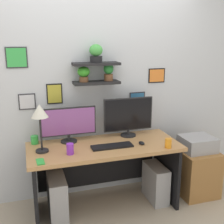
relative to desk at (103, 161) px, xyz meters
The scene contains 16 objects.
ground_plane 0.54m from the desk, 90.00° to the right, with size 8.00×8.00×0.00m, color tan.
back_wall_assembly 0.90m from the desk, 90.20° to the left, with size 4.40×0.24×2.70m.
desk is the anchor object (origin of this frame).
monitor_left 0.57m from the desk, 155.07° to the left, with size 0.61×0.18×0.39m.
monitor_right 0.59m from the desk, 24.95° to the left, with size 0.59×0.18×0.45m.
keyboard 0.27m from the desk, 66.05° to the right, with size 0.44×0.14×0.02m, color black.
computer_mouse 0.48m from the desk, 21.48° to the right, with size 0.06×0.09×0.03m, color black.
desk_lamp 0.89m from the desk, behind, with size 0.17×0.17×0.50m.
cell_phone 0.78m from the desk, 156.56° to the right, with size 0.07×0.14×0.01m, color green.
coffee_mug 0.79m from the desk, 163.68° to the left, with size 0.08×0.08×0.09m, color green.
pen_cup 0.74m from the desk, 27.66° to the right, with size 0.07×0.07×0.10m, color orange.
water_cup 0.51m from the desk, 153.72° to the right, with size 0.07×0.07×0.11m, color purple.
drawer_cabinet 1.18m from the desk, ahead, with size 0.44×0.50×0.56m, color #9E6B38.
printer 1.16m from the desk, ahead, with size 0.38×0.34×0.17m, color #9E9EA3.
computer_tower_left 0.62m from the desk, 169.96° to the right, with size 0.18×0.40×0.46m, color #99999E.
computer_tower_right 0.70m from the desk, ahead, with size 0.18×0.40×0.43m, color #99999E.
Camera 1 is at (-0.78, -2.79, 1.87)m, focal length 46.07 mm.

